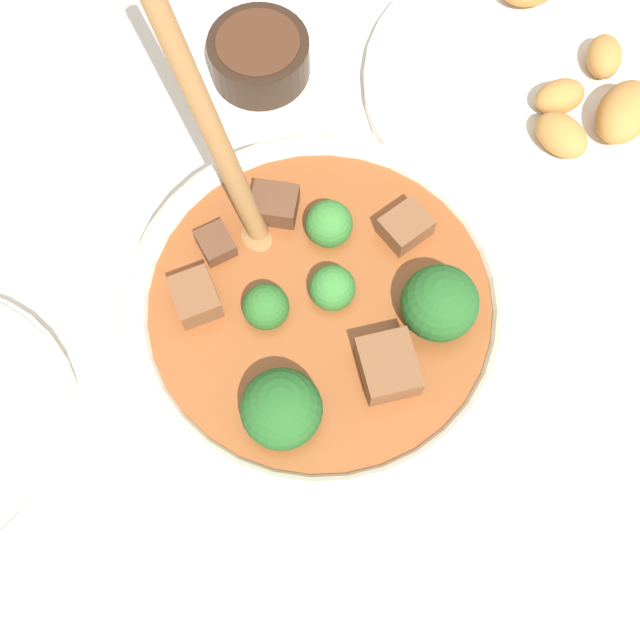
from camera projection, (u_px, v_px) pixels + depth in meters
name	position (u px, v px, depth m)	size (l,w,h in m)	color
ground_plane	(320.00, 352.00, 0.52)	(4.00, 4.00, 0.00)	silver
stew_bowl	(320.00, 323.00, 0.47)	(0.26, 0.22, 0.27)	beige
condiment_bowl	(259.00, 55.00, 0.59)	(0.07, 0.07, 0.03)	black
food_plate	(541.00, 82.00, 0.59)	(0.25, 0.25, 0.04)	silver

